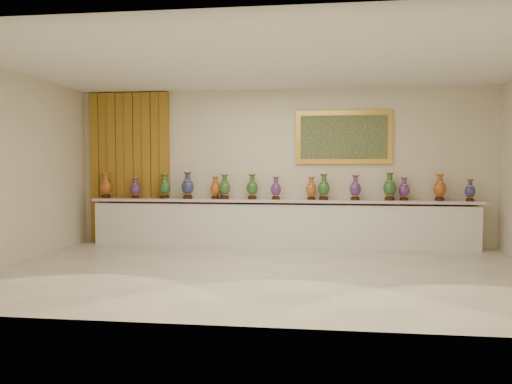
# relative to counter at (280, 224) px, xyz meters

# --- Properties ---
(ground) EXTENTS (8.00, 8.00, 0.00)m
(ground) POSITION_rel_counter_xyz_m (0.00, -2.27, -0.44)
(ground) COLOR beige
(ground) RESTS_ON ground
(room) EXTENTS (8.00, 8.00, 8.00)m
(room) POSITION_rel_counter_xyz_m (-2.36, 0.17, 1.16)
(room) COLOR beige
(room) RESTS_ON ground
(counter) EXTENTS (7.28, 0.48, 0.90)m
(counter) POSITION_rel_counter_xyz_m (0.00, 0.00, 0.00)
(counter) COLOR white
(counter) RESTS_ON ground
(vase_0) EXTENTS (0.28, 0.28, 0.50)m
(vase_0) POSITION_rel_counter_xyz_m (-3.45, -0.04, 0.69)
(vase_0) COLOR black
(vase_0) RESTS_ON counter
(vase_1) EXTENTS (0.25, 0.25, 0.41)m
(vase_1) POSITION_rel_counter_xyz_m (-2.84, -0.02, 0.65)
(vase_1) COLOR black
(vase_1) RESTS_ON counter
(vase_2) EXTENTS (0.29, 0.29, 0.49)m
(vase_2) POSITION_rel_counter_xyz_m (-2.25, -0.02, 0.68)
(vase_2) COLOR black
(vase_2) RESTS_ON counter
(vase_3) EXTENTS (0.28, 0.28, 0.52)m
(vase_3) POSITION_rel_counter_xyz_m (-1.79, -0.02, 0.70)
(vase_3) COLOR black
(vase_3) RESTS_ON counter
(vase_4) EXTENTS (0.25, 0.25, 0.43)m
(vase_4) POSITION_rel_counter_xyz_m (-1.25, -0.01, 0.66)
(vase_4) COLOR black
(vase_4) RESTS_ON counter
(vase_5) EXTENTS (0.25, 0.25, 0.48)m
(vase_5) POSITION_rel_counter_xyz_m (-1.07, -0.01, 0.68)
(vase_5) COLOR black
(vase_5) RESTS_ON counter
(vase_6) EXTENTS (0.25, 0.25, 0.48)m
(vase_6) POSITION_rel_counter_xyz_m (-0.54, 0.00, 0.68)
(vase_6) COLOR black
(vase_6) RESTS_ON counter
(vase_7) EXTENTS (0.22, 0.22, 0.43)m
(vase_7) POSITION_rel_counter_xyz_m (-0.08, -0.02, 0.66)
(vase_7) COLOR black
(vase_7) RESTS_ON counter
(vase_8) EXTENTS (0.26, 0.26, 0.43)m
(vase_8) POSITION_rel_counter_xyz_m (0.58, -0.02, 0.66)
(vase_8) COLOR black
(vase_8) RESTS_ON counter
(vase_9) EXTENTS (0.27, 0.27, 0.49)m
(vase_9) POSITION_rel_counter_xyz_m (0.81, -0.02, 0.68)
(vase_9) COLOR black
(vase_9) RESTS_ON counter
(vase_10) EXTENTS (0.27, 0.27, 0.47)m
(vase_10) POSITION_rel_counter_xyz_m (1.39, -0.02, 0.67)
(vase_10) COLOR black
(vase_10) RESTS_ON counter
(vase_11) EXTENTS (0.31, 0.31, 0.52)m
(vase_11) POSITION_rel_counter_xyz_m (2.02, -0.00, 0.70)
(vase_11) COLOR black
(vase_11) RESTS_ON counter
(vase_12) EXTENTS (0.25, 0.25, 0.43)m
(vase_12) POSITION_rel_counter_xyz_m (2.28, 0.02, 0.66)
(vase_12) COLOR black
(vase_12) RESTS_ON counter
(vase_13) EXTENTS (0.30, 0.30, 0.49)m
(vase_13) POSITION_rel_counter_xyz_m (2.91, 0.02, 0.68)
(vase_13) COLOR black
(vase_13) RESTS_ON counter
(vase_14) EXTENTS (0.22, 0.22, 0.40)m
(vase_14) POSITION_rel_counter_xyz_m (3.43, -0.02, 0.64)
(vase_14) COLOR black
(vase_14) RESTS_ON counter
(label_card) EXTENTS (0.10, 0.06, 0.00)m
(label_card) POSITION_rel_counter_xyz_m (-2.14, -0.14, 0.47)
(label_card) COLOR white
(label_card) RESTS_ON counter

